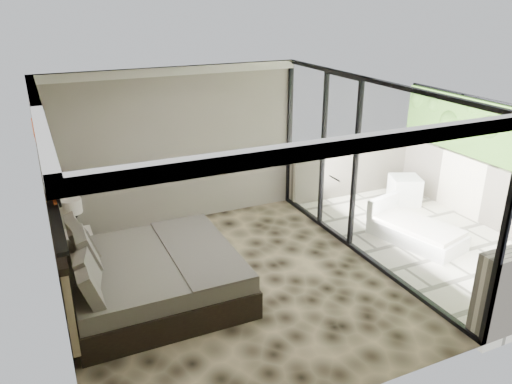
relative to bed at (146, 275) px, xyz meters
name	(u,v)px	position (x,y,z in m)	size (l,w,h in m)	color
floor	(231,285)	(1.17, -0.16, -0.37)	(5.00, 5.00, 0.00)	black
ceiling	(227,92)	(1.17, -0.16, 2.42)	(4.50, 5.00, 0.02)	silver
back_wall	(177,147)	(1.17, 2.33, 1.03)	(4.50, 0.02, 2.80)	gray
left_wall	(51,225)	(-1.07, -0.16, 1.03)	(0.02, 5.00, 2.80)	gray
glass_wall	(367,172)	(3.42, -0.16, 1.03)	(0.08, 5.00, 2.80)	white
terrace_slab	(431,239)	(4.92, -0.16, -0.43)	(3.00, 5.00, 0.12)	beige
parapet_far	(493,195)	(6.27, -0.16, 0.18)	(0.30, 5.00, 1.10)	#B6A994
foliage_hedge	(504,136)	(6.27, -0.16, 1.28)	(0.36, 4.60, 1.10)	#477725
picture_ledge	(55,214)	(-1.01, -0.06, 1.13)	(0.12, 2.20, 0.05)	black
bed	(146,275)	(0.00, 0.00, 0.00)	(2.31, 2.23, 1.28)	black
nightstand	(75,249)	(-0.79, 1.37, -0.09)	(0.57, 0.57, 0.57)	black
table_lamp	(72,212)	(-0.75, 1.39, 0.52)	(0.32, 0.32, 0.58)	black
abstract_canvas	(44,160)	(-1.03, 0.60, 1.60)	(0.04, 0.90, 0.90)	#C54210
framed_print	(52,178)	(-0.97, 0.28, 1.45)	(0.03, 0.50, 0.60)	black
ottoman	(404,190)	(5.48, 1.24, -0.10)	(0.55, 0.55, 0.55)	silver
lounger	(414,231)	(4.52, -0.14, -0.19)	(1.12, 1.68, 0.60)	white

